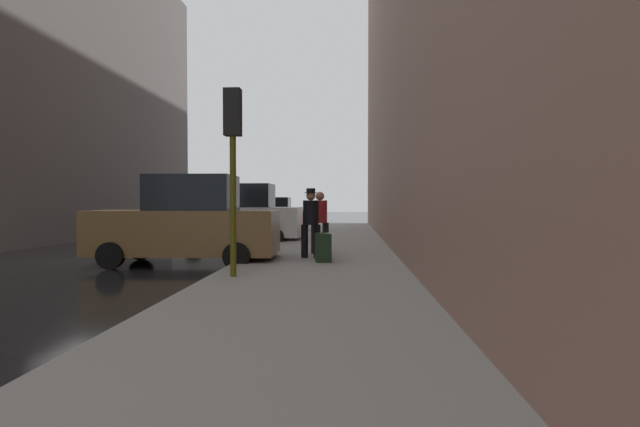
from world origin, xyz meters
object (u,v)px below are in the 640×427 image
Objects in this scene: parked_white_van at (241,216)px; parked_red_hatchback at (268,216)px; rolling_suitcase at (323,247)px; pedestrian_with_fedora at (311,219)px; pedestrian_in_red_jacket at (320,219)px; traffic_light at (233,141)px; parked_bronze_suv at (187,224)px; fire_hydrant at (287,231)px.

parked_red_hatchback is at bearing 90.00° from parked_white_van.
pedestrian_with_fedora is at bearing 114.05° from rolling_suitcase.
traffic_light is at bearing -108.25° from pedestrian_in_red_jacket.
pedestrian_with_fedora reaches higher than pedestrian_in_red_jacket.
parked_white_van reaches higher than pedestrian_with_fedora.
parked_bronze_suv reaches higher than pedestrian_with_fedora.
parked_red_hatchback is 15.83m from traffic_light.
pedestrian_with_fedora is at bearing -99.14° from pedestrian_in_red_jacket.
parked_bronze_suv is 3.52m from rolling_suitcase.
parked_bronze_suv reaches higher than pedestrian_in_red_jacket.
pedestrian_with_fedora is 1.09m from pedestrian_in_red_jacket.
fire_hydrant is 0.41× the size of pedestrian_in_red_jacket.
parked_red_hatchback is 6.01× the size of fire_hydrant.
fire_hydrant is 9.24m from traffic_light.
traffic_light is at bearing -123.07° from rolling_suitcase.
pedestrian_in_red_jacket is at bearing 23.98° from parked_bronze_suv.
pedestrian_with_fedora reaches higher than rolling_suitcase.
pedestrian_in_red_jacket reaches higher than parked_red_hatchback.
parked_bronze_suv is 3.13m from pedestrian_with_fedora.
pedestrian_in_red_jacket is 1.64× the size of rolling_suitcase.
parked_white_van reaches higher than rolling_suitcase.
parked_red_hatchback is 1.17× the size of traffic_light.
parked_red_hatchback is (0.00, 12.74, -0.18)m from parked_bronze_suv.
traffic_light is 4.85m from pedestrian_in_red_jacket.
parked_bronze_suv is 3.83m from traffic_light.
fire_hydrant is at bearing -74.82° from parked_red_hatchback.
pedestrian_in_red_jacket is at bearing -72.31° from fire_hydrant.
fire_hydrant is (1.80, 6.09, -0.54)m from parked_bronze_suv.
pedestrian_with_fedora is 1.04× the size of pedestrian_in_red_jacket.
parked_white_van is at bearing 101.34° from traffic_light.
pedestrian_with_fedora is (3.11, 0.38, 0.10)m from parked_bronze_suv.
pedestrian_in_red_jacket is (3.28, -4.92, 0.07)m from parked_white_van.
fire_hydrant is at bearing 73.50° from parked_bronze_suv.
rolling_suitcase is at bearing -65.95° from pedestrian_with_fedora.
rolling_suitcase is at bearing -75.70° from fire_hydrant.
parked_white_van reaches higher than pedestrian_in_red_jacket.
rolling_suitcase is (3.46, -6.78, -0.54)m from parked_white_van.
traffic_light is (1.85, -2.87, 1.73)m from parked_bronze_suv.
pedestrian_in_red_jacket is at bearing 80.86° from pedestrian_with_fedora.
parked_red_hatchback is at bearing 104.12° from pedestrian_with_fedora.
parked_red_hatchback is at bearing 104.75° from rolling_suitcase.
parked_white_van is (0.00, 6.38, 0.00)m from parked_bronze_suv.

